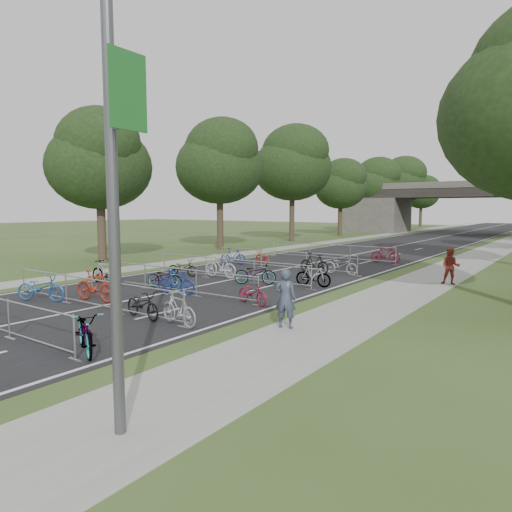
{
  "coord_description": "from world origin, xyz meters",
  "views": [
    {
      "loc": [
        14.05,
        -2.34,
        3.55
      ],
      "look_at": [
        0.5,
        16.58,
        1.1
      ],
      "focal_mm": 32.0,
      "sensor_mm": 36.0,
      "label": 1
    }
  ],
  "objects_px": {
    "overpass_bridge": "(458,208)",
    "lamppost": "(113,158)",
    "pedestrian_b": "(451,267)",
    "pedestrian_a": "(285,299)"
  },
  "relations": [
    {
      "from": "pedestrian_a",
      "to": "overpass_bridge",
      "type": "bearing_deg",
      "value": -98.31
    },
    {
      "from": "pedestrian_b",
      "to": "pedestrian_a",
      "type": "bearing_deg",
      "value": -107.39
    },
    {
      "from": "overpass_bridge",
      "to": "lamppost",
      "type": "height_order",
      "value": "lamppost"
    },
    {
      "from": "overpass_bridge",
      "to": "pedestrian_b",
      "type": "xyz_separation_m",
      "value": [
        9.2,
        -45.05,
        -2.68
      ]
    },
    {
      "from": "pedestrian_a",
      "to": "pedestrian_b",
      "type": "xyz_separation_m",
      "value": [
        2.15,
        11.02,
        -0.04
      ]
    },
    {
      "from": "lamppost",
      "to": "pedestrian_a",
      "type": "bearing_deg",
      "value": 100.44
    },
    {
      "from": "lamppost",
      "to": "pedestrian_b",
      "type": "relative_size",
      "value": 4.83
    },
    {
      "from": "lamppost",
      "to": "pedestrian_b",
      "type": "bearing_deg",
      "value": 87.23
    },
    {
      "from": "overpass_bridge",
      "to": "lamppost",
      "type": "relative_size",
      "value": 3.78
    },
    {
      "from": "lamppost",
      "to": "pedestrian_b",
      "type": "height_order",
      "value": "lamppost"
    }
  ]
}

